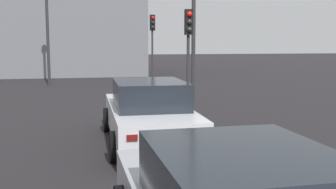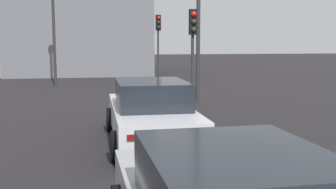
{
  "view_description": "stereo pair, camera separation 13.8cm",
  "coord_description": "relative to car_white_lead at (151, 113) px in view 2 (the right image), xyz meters",
  "views": [
    {
      "loc": [
        -0.04,
        1.38,
        2.41
      ],
      "look_at": [
        6.9,
        -0.04,
        1.52
      ],
      "focal_mm": 44.59,
      "sensor_mm": 36.0,
      "label": 1
    },
    {
      "loc": [
        -0.06,
        1.24,
        2.41
      ],
      "look_at": [
        6.9,
        -0.04,
        1.52
      ],
      "focal_mm": 44.59,
      "sensor_mm": 36.0,
      "label": 2
    }
  ],
  "objects": [
    {
      "name": "car_white_lead",
      "position": [
        0.0,
        0.0,
        0.0
      ],
      "size": [
        4.84,
        2.03,
        1.52
      ],
      "rotation": [
        0.0,
        0.0,
        -0.01
      ],
      "color": "silver",
      "rests_on": "ground_plane"
    },
    {
      "name": "traffic_light_near_left",
      "position": [
        14.38,
        -2.49,
        2.12
      ],
      "size": [
        0.32,
        0.3,
        3.96
      ],
      "rotation": [
        0.0,
        0.0,
        3.23
      ],
      "color": "#2D2D30",
      "rests_on": "ground_plane"
    },
    {
      "name": "traffic_light_near_right",
      "position": [
        4.93,
        -2.23,
        1.84
      ],
      "size": [
        0.32,
        0.28,
        3.56
      ],
      "rotation": [
        0.0,
        0.0,
        3.14
      ],
      "color": "#2D2D30",
      "rests_on": "ground_plane"
    },
    {
      "name": "street_lamp_kerbside",
      "position": [
        14.01,
        3.33,
        3.57
      ],
      "size": [
        0.56,
        0.36,
        7.32
      ],
      "color": "#2D2D30",
      "rests_on": "ground_plane"
    },
    {
      "name": "building_facade_left",
      "position": [
        23.5,
        2.12,
        3.48
      ],
      "size": [
        9.07,
        10.14,
        8.43
      ],
      "primitive_type": "cube",
      "color": "slate",
      "rests_on": "ground_plane"
    }
  ]
}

